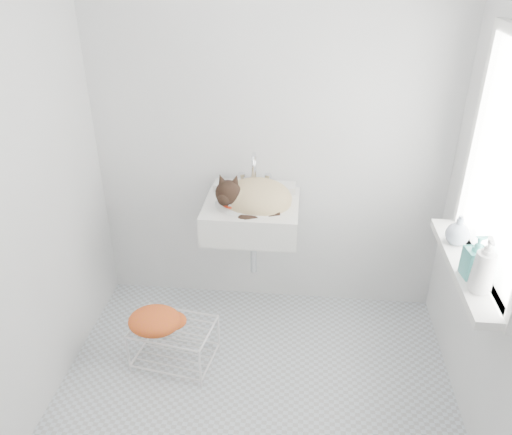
# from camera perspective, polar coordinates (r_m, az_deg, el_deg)

# --- Properties ---
(floor) EXTENTS (2.20, 2.00, 0.02)m
(floor) POSITION_cam_1_polar(r_m,az_deg,el_deg) (2.92, -0.31, -20.31)
(floor) COLOR silver
(floor) RESTS_ON ground
(back_wall) EXTENTS (2.20, 0.02, 2.50)m
(back_wall) POSITION_cam_1_polar(r_m,az_deg,el_deg) (3.07, 1.62, 10.50)
(back_wall) COLOR silver
(back_wall) RESTS_ON ground
(left_wall) EXTENTS (0.02, 2.00, 2.50)m
(left_wall) POSITION_cam_1_polar(r_m,az_deg,el_deg) (2.50, -26.35, 3.22)
(left_wall) COLOR silver
(left_wall) RESTS_ON ground
(window_glass) EXTENTS (0.01, 0.80, 1.00)m
(window_glass) POSITION_cam_1_polar(r_m,az_deg,el_deg) (2.44, 26.51, 5.15)
(window_glass) COLOR white
(window_glass) RESTS_ON right_wall
(window_frame) EXTENTS (0.04, 0.90, 1.10)m
(window_frame) POSITION_cam_1_polar(r_m,az_deg,el_deg) (2.43, 26.18, 5.18)
(window_frame) COLOR white
(window_frame) RESTS_ON right_wall
(windowsill) EXTENTS (0.16, 0.88, 0.04)m
(windowsill) POSITION_cam_1_polar(r_m,az_deg,el_deg) (2.64, 22.59, -5.11)
(windowsill) COLOR white
(windowsill) RESTS_ON right_wall
(sink) EXTENTS (0.56, 0.49, 0.22)m
(sink) POSITION_cam_1_polar(r_m,az_deg,el_deg) (2.99, -0.49, 1.71)
(sink) COLOR silver
(sink) RESTS_ON back_wall
(faucet) EXTENTS (0.20, 0.14, 0.20)m
(faucet) POSITION_cam_1_polar(r_m,az_deg,el_deg) (3.09, -0.14, 5.51)
(faucet) COLOR silver
(faucet) RESTS_ON sink
(cat) EXTENTS (0.46, 0.38, 0.28)m
(cat) POSITION_cam_1_polar(r_m,az_deg,el_deg) (2.95, -0.29, 2.24)
(cat) COLOR tan
(cat) RESTS_ON sink
(wire_rack) EXTENTS (0.49, 0.38, 0.26)m
(wire_rack) POSITION_cam_1_polar(r_m,az_deg,el_deg) (3.08, -9.19, -13.51)
(wire_rack) COLOR silver
(wire_rack) RESTS_ON floor
(towel) EXTENTS (0.31, 0.23, 0.13)m
(towel) POSITION_cam_1_polar(r_m,az_deg,el_deg) (2.98, -11.27, -11.83)
(towel) COLOR #D57700
(towel) RESTS_ON wire_rack
(bottle_a) EXTENTS (0.10, 0.10, 0.23)m
(bottle_a) POSITION_cam_1_polar(r_m,az_deg,el_deg) (2.45, 23.72, -7.52)
(bottle_a) COLOR white
(bottle_a) RESTS_ON windowsill
(bottle_b) EXTENTS (0.11, 0.11, 0.21)m
(bottle_b) POSITION_cam_1_polar(r_m,az_deg,el_deg) (2.54, 23.06, -6.06)
(bottle_b) COLOR teal
(bottle_b) RESTS_ON windowsill
(bottle_c) EXTENTS (0.13, 0.13, 0.16)m
(bottle_c) POSITION_cam_1_polar(r_m,az_deg,el_deg) (2.78, 21.54, -2.70)
(bottle_c) COLOR #A6B0C5
(bottle_c) RESTS_ON windowsill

